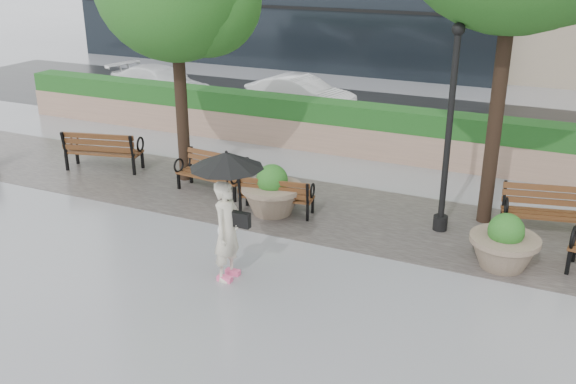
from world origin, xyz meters
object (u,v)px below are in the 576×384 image
at_px(bench_3, 548,221).
at_px(lamppost, 448,145).
at_px(planter_left, 272,195).
at_px(car_left, 161,84).
at_px(bench_2, 276,203).
at_px(planter_right, 504,247).
at_px(car_right, 301,95).
at_px(pedestrian, 227,204).
at_px(bench_0, 104,158).
at_px(bench_1, 212,181).

distance_m(bench_3, lamppost, 2.51).
xyz_separation_m(planter_left, car_left, (-8.01, 7.44, 0.20)).
height_order(bench_2, planter_right, planter_right).
bearing_deg(car_right, pedestrian, -155.24).
xyz_separation_m(bench_0, bench_3, (10.28, 0.58, -0.02)).
distance_m(car_left, pedestrian, 13.34).
relative_size(car_right, pedestrian, 1.67).
xyz_separation_m(bench_3, planter_right, (-0.60, -1.76, 0.11)).
bearing_deg(pedestrian, bench_1, 37.37).
xyz_separation_m(bench_0, car_left, (-3.01, 6.71, 0.32)).
xyz_separation_m(car_left, pedestrian, (8.56, -10.20, 0.73)).
relative_size(bench_3, car_left, 0.43).
distance_m(bench_0, lamppost, 8.49).
distance_m(bench_2, car_left, 10.99).
distance_m(bench_1, car_left, 9.33).
bearing_deg(car_right, lamppost, -132.58).
xyz_separation_m(bench_2, planter_right, (4.60, -0.47, 0.15)).
height_order(bench_1, bench_3, bench_3).
height_order(bench_2, car_left, car_left).
distance_m(planter_right, car_right, 11.32).
height_order(bench_0, bench_2, bench_0).
bearing_deg(car_right, planter_left, -153.15).
distance_m(bench_3, pedestrian, 6.33).
bearing_deg(planter_left, car_right, 109.71).
relative_size(bench_1, planter_left, 1.33).
xyz_separation_m(bench_1, planter_left, (1.76, -0.51, 0.16)).
xyz_separation_m(planter_left, pedestrian, (0.55, -2.76, 0.93)).
bearing_deg(bench_0, planter_left, 157.99).
bearing_deg(car_left, pedestrian, -129.07).
xyz_separation_m(bench_1, lamppost, (5.13, 0.12, 1.50)).
height_order(bench_0, bench_1, bench_0).
distance_m(bench_2, planter_left, 0.20).
relative_size(planter_right, car_left, 0.28).
relative_size(planter_right, car_right, 0.32).
distance_m(bench_0, bench_1, 3.24).
distance_m(car_left, car_right, 5.18).
distance_m(bench_2, planter_right, 4.62).
height_order(bench_0, planter_right, planter_right).
height_order(lamppost, car_right, lamppost).
height_order(bench_0, car_left, car_left).
bearing_deg(planter_left, bench_3, 13.90).
bearing_deg(bench_1, bench_2, -9.47).
bearing_deg(planter_right, car_left, 148.13).
relative_size(bench_3, car_right, 0.50).
xyz_separation_m(bench_1, car_left, (-6.25, 6.92, 0.35)).
xyz_separation_m(bench_0, bench_2, (5.09, -0.72, -0.05)).
bearing_deg(lamppost, planter_right, -39.50).
distance_m(bench_3, car_left, 14.64).
relative_size(car_left, car_right, 1.15).
distance_m(bench_1, lamppost, 5.35).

